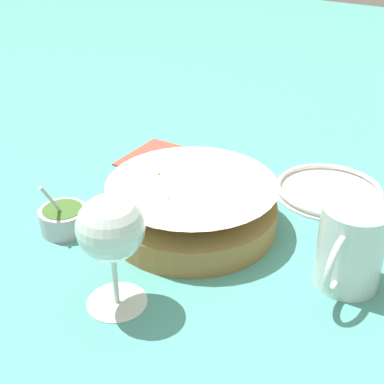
# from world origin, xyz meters

# --- Properties ---
(ground_plane) EXTENTS (4.00, 4.00, 0.00)m
(ground_plane) POSITION_xyz_m (0.00, 0.00, 0.00)
(ground_plane) COLOR teal
(food_basket) EXTENTS (0.27, 0.27, 0.08)m
(food_basket) POSITION_xyz_m (-0.04, 0.01, 0.03)
(food_basket) COLOR olive
(food_basket) RESTS_ON ground_plane
(sauce_cup) EXTENTS (0.08, 0.08, 0.09)m
(sauce_cup) POSITION_xyz_m (0.08, -0.15, 0.02)
(sauce_cup) COLOR #B7B7BC
(sauce_cup) RESTS_ON ground_plane
(wine_glass) EXTENTS (0.08, 0.08, 0.16)m
(wine_glass) POSITION_xyz_m (0.17, 0.03, 0.11)
(wine_glass) COLOR silver
(wine_glass) RESTS_ON ground_plane
(beer_mug) EXTENTS (0.13, 0.09, 0.12)m
(beer_mug) POSITION_xyz_m (-0.04, 0.26, 0.06)
(beer_mug) COLOR silver
(beer_mug) RESTS_ON ground_plane
(side_plate) EXTENTS (0.19, 0.19, 0.01)m
(side_plate) POSITION_xyz_m (-0.26, 0.15, 0.01)
(side_plate) COLOR white
(side_plate) RESTS_ON ground_plane
(napkin) EXTENTS (0.14, 0.09, 0.01)m
(napkin) POSITION_xyz_m (-0.20, -0.20, 0.00)
(napkin) COLOR #DB4C3D
(napkin) RESTS_ON ground_plane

